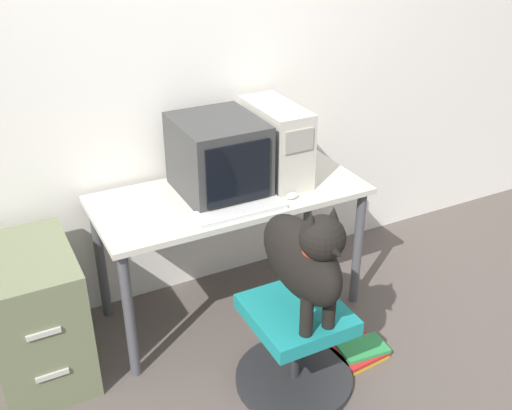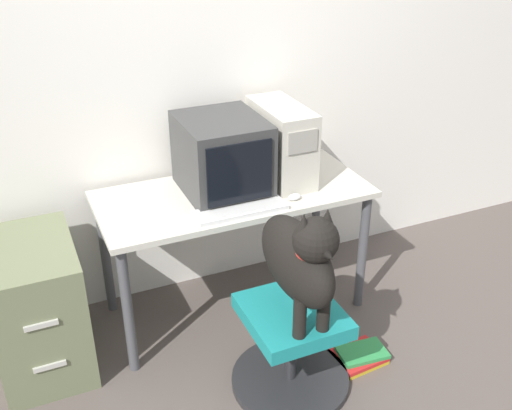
{
  "view_description": "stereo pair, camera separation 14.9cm",
  "coord_description": "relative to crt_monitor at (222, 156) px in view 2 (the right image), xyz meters",
  "views": [
    {
      "loc": [
        -1.13,
        -2.16,
        2.08
      ],
      "look_at": [
        -0.01,
        -0.01,
        0.8
      ],
      "focal_mm": 42.0,
      "sensor_mm": 36.0,
      "label": 1
    },
    {
      "loc": [
        -0.99,
        -2.23,
        2.08
      ],
      "look_at": [
        -0.01,
        -0.01,
        0.8
      ],
      "focal_mm": 42.0,
      "sensor_mm": 36.0,
      "label": 2
    }
  ],
  "objects": [
    {
      "name": "wall_back",
      "position": [
        0.04,
        0.33,
        0.39
      ],
      "size": [
        8.0,
        0.05,
        2.6
      ],
      "color": "white",
      "rests_on": "ground_plane"
    },
    {
      "name": "filing_cabinet",
      "position": [
        -0.98,
        -0.07,
        -0.58
      ],
      "size": [
        0.41,
        0.6,
        0.66
      ],
      "color": "#6B7251",
      "rests_on": "ground_plane"
    },
    {
      "name": "desk",
      "position": [
        0.04,
        -0.04,
        -0.28
      ],
      "size": [
        1.38,
        0.62,
        0.72
      ],
      "color": "beige",
      "rests_on": "ground_plane"
    },
    {
      "name": "ground_plane",
      "position": [
        0.04,
        -0.35,
        -0.91
      ],
      "size": [
        12.0,
        12.0,
        0.0
      ],
      "primitive_type": "plane",
      "color": "#564C47"
    },
    {
      "name": "dog",
      "position": [
        0.06,
        -0.74,
        -0.18
      ],
      "size": [
        0.2,
        0.55,
        0.57
      ],
      "color": "black",
      "rests_on": "office_chair"
    },
    {
      "name": "book_stack_floor",
      "position": [
        0.44,
        -0.7,
        -0.88
      ],
      "size": [
        0.27,
        0.22,
        0.06
      ],
      "color": "gold",
      "rests_on": "ground_plane"
    },
    {
      "name": "crt_monitor",
      "position": [
        0.0,
        0.0,
        0.0
      ],
      "size": [
        0.4,
        0.47,
        0.38
      ],
      "color": "#383838",
      "rests_on": "desk"
    },
    {
      "name": "keyboard",
      "position": [
        -0.01,
        -0.26,
        -0.18
      ],
      "size": [
        0.45,
        0.14,
        0.03
      ],
      "color": "silver",
      "rests_on": "desk"
    },
    {
      "name": "office_chair",
      "position": [
        0.06,
        -0.69,
        -0.7
      ],
      "size": [
        0.56,
        0.56,
        0.43
      ],
      "color": "#262628",
      "rests_on": "ground_plane"
    },
    {
      "name": "pc_tower",
      "position": [
        0.33,
        0.01,
        0.01
      ],
      "size": [
        0.21,
        0.47,
        0.4
      ],
      "color": "beige",
      "rests_on": "desk"
    },
    {
      "name": "computer_mouse",
      "position": [
        0.28,
        -0.25,
        -0.17
      ],
      "size": [
        0.07,
        0.04,
        0.03
      ],
      "color": "silver",
      "rests_on": "desk"
    }
  ]
}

